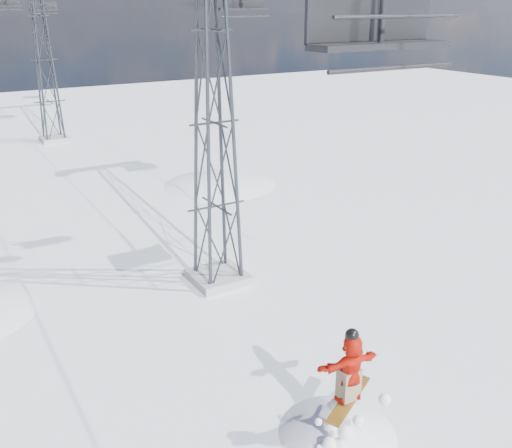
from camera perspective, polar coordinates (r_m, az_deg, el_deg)
name	(u,v)px	position (r m, az deg, el deg)	size (l,w,h in m)	color
ground	(348,426)	(13.89, 9.20, -19.34)	(120.00, 120.00, 0.00)	white
snow_terrain	(21,367)	(34.60, -22.41, -13.08)	(39.00, 37.00, 22.00)	white
lift_tower_near	(214,124)	(18.08, -4.19, 9.97)	(5.20, 1.80, 11.43)	#999999
lift_tower_far	(44,60)	(41.78, -20.41, 15.10)	(5.20, 1.80, 11.43)	#999999
lift_chair_near	(378,27)	(8.52, 12.10, 18.68)	(2.21, 0.64, 2.74)	black
lift_chair_mid	(241,3)	(20.64, -1.46, 21.25)	(1.87, 0.54, 2.32)	black
lift_chair_far	(4,2)	(39.61, -23.87, 19.61)	(1.82, 0.52, 2.25)	black
lift_chair_extra	(43,7)	(50.96, -20.50, 19.68)	(2.12, 0.61, 2.63)	black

